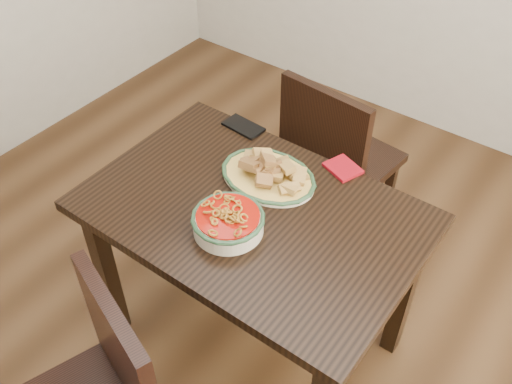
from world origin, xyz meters
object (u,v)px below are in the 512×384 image
Objects in this scene: chair_far at (334,157)px; smartphone at (243,127)px; fish_plate at (268,169)px; dining_table at (253,231)px; noodle_bowl at (228,220)px.

smartphone is at bearing 59.76° from chair_far.
smartphone is at bearing 143.47° from fish_plate.
dining_table is at bearing 100.34° from chair_far.
fish_plate reaches higher than dining_table.
noodle_bowl is at bearing -53.41° from smartphone.
dining_table is at bearing 88.45° from noodle_bowl.
noodle_bowl is (0.04, -0.28, -0.00)m from fish_plate.
noodle_bowl is 0.55m from smartphone.
chair_far is at bearing 93.94° from noodle_bowl.
chair_far reaches higher than noodle_bowl.
noodle_bowl is at bearing 99.34° from chair_far.
chair_far reaches higher than smartphone.
fish_plate is at bearing -32.36° from smartphone.
fish_plate is (0.01, -0.52, 0.30)m from chair_far.
fish_plate is 2.19× the size of smartphone.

